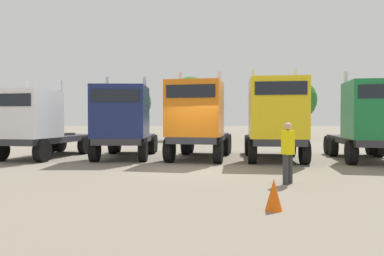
{
  "coord_description": "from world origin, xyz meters",
  "views": [
    {
      "loc": [
        1.33,
        -13.4,
        1.89
      ],
      "look_at": [
        -0.26,
        4.58,
        1.49
      ],
      "focal_mm": 32.76,
      "sensor_mm": 36.0,
      "label": 1
    }
  ],
  "objects_px": {
    "semi_truck_navy": "(124,122)",
    "semi_truck_green": "(371,121)",
    "visitor_in_hivis": "(288,148)",
    "semi_truck_yellow": "(276,119)",
    "traffic_cone_far": "(274,195)",
    "semi_truck_orange": "(198,120)",
    "semi_truck_white": "(37,124)"
  },
  "relations": [
    {
      "from": "semi_truck_yellow",
      "to": "traffic_cone_far",
      "type": "height_order",
      "value": "semi_truck_yellow"
    },
    {
      "from": "semi_truck_navy",
      "to": "visitor_in_hivis",
      "type": "bearing_deg",
      "value": 42.22
    },
    {
      "from": "traffic_cone_far",
      "to": "semi_truck_navy",
      "type": "bearing_deg",
      "value": 122.38
    },
    {
      "from": "semi_truck_navy",
      "to": "semi_truck_yellow",
      "type": "bearing_deg",
      "value": 81.95
    },
    {
      "from": "semi_truck_orange",
      "to": "semi_truck_green",
      "type": "relative_size",
      "value": 1.03
    },
    {
      "from": "semi_truck_yellow",
      "to": "semi_truck_green",
      "type": "height_order",
      "value": "semi_truck_yellow"
    },
    {
      "from": "visitor_in_hivis",
      "to": "traffic_cone_far",
      "type": "bearing_deg",
      "value": -68.26
    },
    {
      "from": "visitor_in_hivis",
      "to": "traffic_cone_far",
      "type": "relative_size",
      "value": 2.74
    },
    {
      "from": "semi_truck_navy",
      "to": "semi_truck_green",
      "type": "height_order",
      "value": "semi_truck_green"
    },
    {
      "from": "semi_truck_navy",
      "to": "semi_truck_orange",
      "type": "distance_m",
      "value": 3.64
    },
    {
      "from": "semi_truck_yellow",
      "to": "visitor_in_hivis",
      "type": "relative_size",
      "value": 3.27
    },
    {
      "from": "semi_truck_white",
      "to": "semi_truck_navy",
      "type": "relative_size",
      "value": 1.02
    },
    {
      "from": "semi_truck_yellow",
      "to": "semi_truck_green",
      "type": "xyz_separation_m",
      "value": [
        4.2,
        -0.07,
        -0.09
      ]
    },
    {
      "from": "semi_truck_green",
      "to": "traffic_cone_far",
      "type": "bearing_deg",
      "value": -27.08
    },
    {
      "from": "semi_truck_green",
      "to": "traffic_cone_far",
      "type": "xyz_separation_m",
      "value": [
        -5.55,
        -8.88,
        -1.51
      ]
    },
    {
      "from": "semi_truck_yellow",
      "to": "semi_truck_white",
      "type": "bearing_deg",
      "value": -88.3
    },
    {
      "from": "semi_truck_navy",
      "to": "semi_truck_yellow",
      "type": "distance_m",
      "value": 7.24
    },
    {
      "from": "semi_truck_white",
      "to": "visitor_in_hivis",
      "type": "xyz_separation_m",
      "value": [
        10.98,
        -5.8,
        -0.66
      ]
    },
    {
      "from": "semi_truck_orange",
      "to": "semi_truck_yellow",
      "type": "bearing_deg",
      "value": 93.52
    },
    {
      "from": "semi_truck_white",
      "to": "semi_truck_green",
      "type": "distance_m",
      "value": 15.68
    },
    {
      "from": "traffic_cone_far",
      "to": "semi_truck_yellow",
      "type": "bearing_deg",
      "value": 81.44
    },
    {
      "from": "semi_truck_navy",
      "to": "semi_truck_orange",
      "type": "relative_size",
      "value": 1.02
    },
    {
      "from": "semi_truck_white",
      "to": "semi_truck_orange",
      "type": "xyz_separation_m",
      "value": [
        7.88,
        0.14,
        0.17
      ]
    },
    {
      "from": "semi_truck_orange",
      "to": "visitor_in_hivis",
      "type": "height_order",
      "value": "semi_truck_orange"
    },
    {
      "from": "semi_truck_white",
      "to": "semi_truck_yellow",
      "type": "xyz_separation_m",
      "value": [
        11.47,
        0.0,
        0.22
      ]
    },
    {
      "from": "semi_truck_green",
      "to": "visitor_in_hivis",
      "type": "relative_size",
      "value": 3.31
    },
    {
      "from": "semi_truck_orange",
      "to": "semi_truck_green",
      "type": "bearing_deg",
      "value": 94.19
    },
    {
      "from": "semi_truck_green",
      "to": "semi_truck_orange",
      "type": "bearing_deg",
      "value": -86.62
    },
    {
      "from": "semi_truck_navy",
      "to": "traffic_cone_far",
      "type": "relative_size",
      "value": 9.54
    },
    {
      "from": "semi_truck_green",
      "to": "traffic_cone_far",
      "type": "relative_size",
      "value": 9.09
    },
    {
      "from": "semi_truck_white",
      "to": "semi_truck_navy",
      "type": "xyz_separation_m",
      "value": [
        4.24,
        0.33,
        0.1
      ]
    },
    {
      "from": "semi_truck_yellow",
      "to": "visitor_in_hivis",
      "type": "height_order",
      "value": "semi_truck_yellow"
    }
  ]
}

